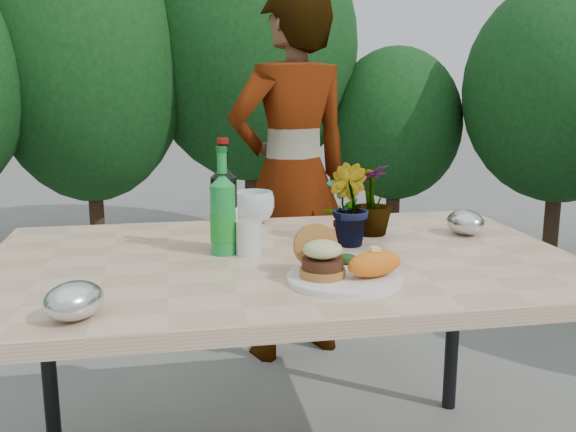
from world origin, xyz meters
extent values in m
cube|color=#D4B08D|center=(0.00, 0.00, 0.73)|extent=(1.60, 1.00, 0.04)
cylinder|color=black|center=(-0.72, 0.42, 0.35)|extent=(0.05, 0.05, 0.71)
cylinder|color=black|center=(0.72, 0.42, 0.35)|extent=(0.05, 0.05, 0.71)
cylinder|color=#382316|center=(-0.80, 2.80, 0.21)|extent=(0.10, 0.10, 0.42)
ellipsoid|color=#194D1C|center=(-0.80, 2.80, 1.31)|extent=(1.28, 1.28, 1.77)
cylinder|color=#382316|center=(0.30, 3.00, 0.25)|extent=(0.10, 0.10, 0.50)
ellipsoid|color=#194D1C|center=(0.30, 3.00, 1.46)|extent=(1.53, 1.53, 1.91)
cylinder|color=#382316|center=(1.30, 2.70, 0.19)|extent=(0.10, 0.10, 0.38)
ellipsoid|color=#194D1C|center=(1.30, 2.70, 0.92)|extent=(0.94, 0.94, 1.08)
cylinder|color=#382316|center=(2.20, 2.10, 0.22)|extent=(0.10, 0.10, 0.44)
ellipsoid|color=#194D1C|center=(2.20, 2.10, 1.16)|extent=(1.26, 1.26, 1.45)
cylinder|color=white|center=(0.11, -0.25, 0.76)|extent=(0.28, 0.28, 0.01)
cylinder|color=#B7722D|center=(0.05, -0.25, 0.78)|extent=(0.11, 0.11, 0.02)
cylinder|color=#472314|center=(0.05, -0.25, 0.80)|extent=(0.10, 0.10, 0.02)
ellipsoid|color=beige|center=(0.05, -0.25, 0.83)|extent=(0.10, 0.10, 0.04)
cylinder|color=#B7722D|center=(0.05, -0.17, 0.82)|extent=(0.11, 0.06, 0.11)
ellipsoid|color=orange|center=(0.18, -0.27, 0.80)|extent=(0.17, 0.12, 0.06)
ellipsoid|color=olive|center=(0.11, -0.16, 0.78)|extent=(0.04, 0.04, 0.02)
ellipsoid|color=#193814|center=(0.14, -0.15, 0.78)|extent=(0.06, 0.04, 0.03)
cylinder|color=black|center=(-0.15, 0.09, 0.85)|extent=(0.07, 0.07, 0.21)
cylinder|color=white|center=(-0.15, 0.09, 0.83)|extent=(0.08, 0.08, 0.08)
cone|color=black|center=(-0.15, 0.09, 0.98)|extent=(0.07, 0.07, 0.03)
cylinder|color=black|center=(-0.15, 0.09, 1.02)|extent=(0.03, 0.03, 0.06)
cylinder|color=maroon|center=(-0.15, 0.09, 1.06)|extent=(0.03, 0.03, 0.01)
cylinder|color=#198B35|center=(-0.16, 0.06, 0.85)|extent=(0.07, 0.07, 0.19)
cylinder|color=#198C26|center=(-0.16, 0.06, 0.83)|extent=(0.07, 0.07, 0.08)
cone|color=#198B35|center=(-0.16, 0.06, 0.96)|extent=(0.07, 0.07, 0.03)
cylinder|color=#198B35|center=(-0.16, 0.06, 1.01)|extent=(0.03, 0.03, 0.06)
cylinder|color=#0C5919|center=(-0.16, 0.06, 1.04)|extent=(0.03, 0.03, 0.01)
cylinder|color=silver|center=(-0.09, 0.04, 0.80)|extent=(0.07, 0.07, 0.09)
imported|color=#266121|center=(0.21, 0.15, 0.85)|extent=(0.13, 0.11, 0.21)
imported|color=#1E561D|center=(0.21, 0.09, 0.87)|extent=(0.15, 0.16, 0.24)
imported|color=#2A561D|center=(0.32, 0.20, 0.86)|extent=(0.17, 0.17, 0.22)
imported|color=silver|center=(-0.02, 0.43, 0.80)|extent=(0.15, 0.15, 0.11)
ellipsoid|color=silver|center=(-0.50, -0.39, 0.79)|extent=(0.17, 0.17, 0.08)
ellipsoid|color=silver|center=(0.61, 0.14, 0.79)|extent=(0.13, 0.15, 0.08)
imported|color=#946A4A|center=(0.23, 1.04, 0.81)|extent=(0.68, 0.55, 1.62)
camera|label=1|loc=(-0.30, -1.68, 1.23)|focal=40.00mm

